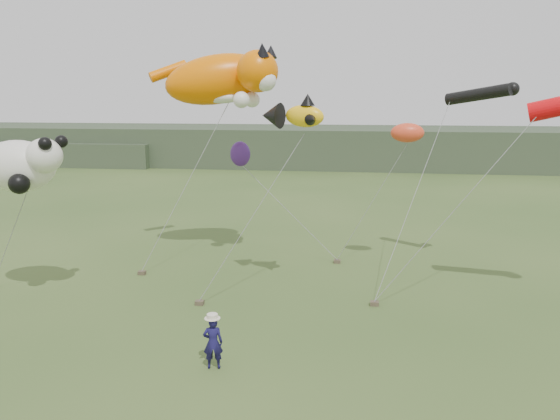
{
  "coord_description": "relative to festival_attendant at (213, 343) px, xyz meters",
  "views": [
    {
      "loc": [
        3.55,
        -14.65,
        7.38
      ],
      "look_at": [
        1.1,
        3.0,
        3.63
      ],
      "focal_mm": 35.0,
      "sensor_mm": 36.0,
      "label": 1
    }
  ],
  "objects": [
    {
      "name": "ground",
      "position": [
        0.18,
        1.18,
        -0.75
      ],
      "size": [
        120.0,
        120.0,
        0.0
      ],
      "primitive_type": "plane",
      "color": "#385123",
      "rests_on": "ground"
    },
    {
      "name": "headland",
      "position": [
        -2.94,
        45.87,
        1.18
      ],
      "size": [
        90.0,
        13.0,
        4.0
      ],
      "color": "#2D3D28",
      "rests_on": "ground"
    },
    {
      "name": "festival_attendant",
      "position": [
        0.0,
        0.0,
        0.0
      ],
      "size": [
        0.6,
        0.46,
        1.49
      ],
      "primitive_type": "imported",
      "rotation": [
        0.0,
        0.0,
        3.34
      ],
      "color": "#161245",
      "rests_on": "ground"
    },
    {
      "name": "sandbag_anchors",
      "position": [
        -1.86,
        6.45,
        -0.67
      ],
      "size": [
        14.99,
        5.95,
        0.15
      ],
      "color": "brown",
      "rests_on": "ground"
    },
    {
      "name": "cat_kite",
      "position": [
        -1.76,
        9.58,
        7.34
      ],
      "size": [
        6.05,
        3.49,
        2.78
      ],
      "color": "#F46D00",
      "rests_on": "ground"
    },
    {
      "name": "fish_kite",
      "position": [
        1.49,
        5.75,
        5.96
      ],
      "size": [
        2.49,
        1.64,
        1.22
      ],
      "color": "yellow",
      "rests_on": "ground"
    },
    {
      "name": "tube_kites",
      "position": [
        10.59,
        6.84,
        6.58
      ],
      "size": [
        5.7,
        6.15,
        1.48
      ],
      "color": "black",
      "rests_on": "ground"
    },
    {
      "name": "panda_kite",
      "position": [
        -7.77,
        4.0,
        4.27
      ],
      "size": [
        3.17,
        2.05,
        1.97
      ],
      "color": "white",
      "rests_on": "ground"
    },
    {
      "name": "misc_kites",
      "position": [
        2.42,
        10.29,
        4.61
      ],
      "size": [
        8.53,
        2.64,
        2.15
      ],
      "color": "#EA4424",
      "rests_on": "ground"
    }
  ]
}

